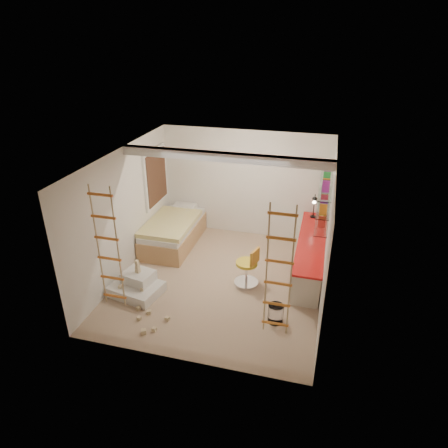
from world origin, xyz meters
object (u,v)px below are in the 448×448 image
(swivel_chair, at_px, (248,271))
(desk, at_px, (310,254))
(bed, at_px, (174,232))
(play_platform, at_px, (137,286))

(swivel_chair, bearing_deg, desk, 35.74)
(bed, bearing_deg, desk, -6.49)
(desk, relative_size, swivel_chair, 3.37)
(swivel_chair, height_order, play_platform, swivel_chair)
(bed, height_order, swivel_chair, swivel_chair)
(bed, xyz_separation_m, swivel_chair, (2.04, -1.20, -0.02))
(desk, distance_m, swivel_chair, 1.43)
(swivel_chair, bearing_deg, play_platform, -157.44)
(desk, height_order, play_platform, desk)
(desk, height_order, bed, desk)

